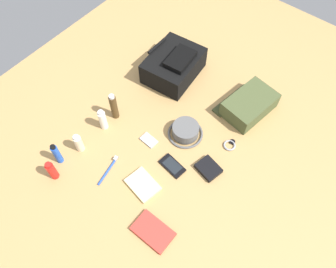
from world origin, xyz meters
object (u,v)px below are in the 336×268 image
object	(u,v)px
bucket_hat	(186,131)
notepad	(143,185)
sunscreen_spray	(52,171)
cell_phone	(172,166)
wallet	(208,168)
toothpaste_tube	(103,120)
toothbrush	(109,169)
toiletry_pouch	(249,105)
paperback_novel	(153,231)
deodorant_spray	(57,154)
lotion_bottle	(79,143)
wristwatch	(230,145)
media_player	(149,140)
cologne_bottle	(114,107)
backpack	(174,65)

from	to	relation	value
bucket_hat	notepad	xyz separation A→B (m)	(-0.35, -0.02, -0.02)
sunscreen_spray	cell_phone	size ratio (longest dim) A/B	0.92
cell_phone	wallet	bearing A→B (deg)	-56.54
toothpaste_tube	toothbrush	bearing A→B (deg)	-130.56
toiletry_pouch	bucket_hat	xyz separation A→B (m)	(-0.33, 0.17, -0.02)
bucket_hat	sunscreen_spray	world-z (taller)	sunscreen_spray
paperback_novel	wallet	bearing A→B (deg)	-2.06
toothbrush	notepad	distance (m)	0.18
deodorant_spray	lotion_bottle	distance (m)	0.11
lotion_bottle	toothbrush	distance (m)	0.20
paperback_novel	wristwatch	xyz separation A→B (m)	(0.57, -0.02, -0.00)
lotion_bottle	deodorant_spray	bearing A→B (deg)	164.47
toothbrush	media_player	bearing A→B (deg)	-10.84
toiletry_pouch	wristwatch	distance (m)	0.25
bucket_hat	cologne_bottle	world-z (taller)	cologne_bottle
deodorant_spray	cologne_bottle	world-z (taller)	cologne_bottle
sunscreen_spray	lotion_bottle	bearing A→B (deg)	4.23
lotion_bottle	toothpaste_tube	bearing A→B (deg)	-0.11
toothpaste_tube	cell_phone	world-z (taller)	toothpaste_tube
wristwatch	paperback_novel	bearing A→B (deg)	177.86
cologne_bottle	toothbrush	size ratio (longest dim) A/B	1.03
bucket_hat	paperback_novel	bearing A→B (deg)	-158.28
lotion_bottle	wallet	world-z (taller)	lotion_bottle
backpack	wristwatch	bearing A→B (deg)	-110.86
cell_phone	deodorant_spray	bearing A→B (deg)	125.29
deodorant_spray	toothbrush	xyz separation A→B (m)	(0.11, -0.22, -0.06)
media_player	notepad	size ratio (longest dim) A/B	0.58
media_player	wallet	xyz separation A→B (m)	(0.06, -0.33, 0.01)
backpack	cologne_bottle	world-z (taller)	cologne_bottle
toothpaste_tube	wristwatch	bearing A→B (deg)	-61.20
cell_phone	notepad	bearing A→B (deg)	163.97
toiletry_pouch	lotion_bottle	bearing A→B (deg)	144.25
toothbrush	deodorant_spray	bearing A→B (deg)	117.59
media_player	deodorant_spray	bearing A→B (deg)	143.24
wristwatch	cell_phone	bearing A→B (deg)	150.83
bucket_hat	toothbrush	size ratio (longest dim) A/B	1.08
toiletry_pouch	wristwatch	bearing A→B (deg)	-168.73
sunscreen_spray	toothpaste_tube	size ratio (longest dim) A/B	0.93
cell_phone	wristwatch	distance (m)	0.31
deodorant_spray	paperback_novel	xyz separation A→B (m)	(0.02, -0.58, -0.06)
sunscreen_spray	notepad	size ratio (longest dim) A/B	0.82
cologne_bottle	lotion_bottle	bearing A→B (deg)	-179.79
bucket_hat	cologne_bottle	xyz separation A→B (m)	(-0.14, 0.35, 0.06)
bucket_hat	cell_phone	xyz separation A→B (m)	(-0.19, -0.06, -0.02)
cologne_bottle	cell_phone	bearing A→B (deg)	-96.29
sunscreen_spray	toothbrush	distance (m)	0.26
wristwatch	toiletry_pouch	bearing A→B (deg)	11.27
bucket_hat	paperback_novel	world-z (taller)	bucket_hat
deodorant_spray	media_player	world-z (taller)	deodorant_spray
bucket_hat	toothpaste_tube	bearing A→B (deg)	122.68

